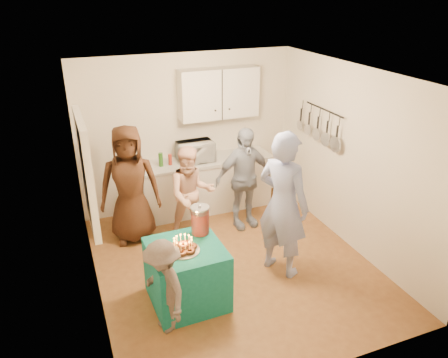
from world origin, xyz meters
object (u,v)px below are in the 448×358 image
object	(u,v)px
counter	(206,186)
man_birthday	(283,205)
woman_back_left	(130,185)
child_near_left	(164,287)
woman_back_center	(191,194)
party_table	(187,274)
punch_jar	(200,221)
microwave	(196,152)
woman_back_right	(244,179)

from	to	relation	value
counter	man_birthday	world-z (taller)	man_birthday
woman_back_left	child_near_left	world-z (taller)	woman_back_left
counter	woman_back_center	size ratio (longest dim) A/B	1.50
party_table	child_near_left	distance (m)	0.55
punch_jar	woman_back_center	bearing A→B (deg)	78.00
woman_back_center	child_near_left	bearing A→B (deg)	-109.11
man_birthday	woman_back_left	world-z (taller)	man_birthday
counter	woman_back_center	distance (m)	1.00
woman_back_left	child_near_left	bearing A→B (deg)	-79.56
counter	microwave	size ratio (longest dim) A/B	3.82
microwave	child_near_left	size ratio (longest dim) A/B	0.51
party_table	woman_back_left	size ratio (longest dim) A/B	0.48
microwave	child_near_left	bearing A→B (deg)	-117.54
microwave	punch_jar	size ratio (longest dim) A/B	1.69
party_table	child_near_left	xyz separation A→B (m)	(-0.36, -0.36, 0.18)
woman_back_right	punch_jar	bearing A→B (deg)	-138.27
microwave	punch_jar	world-z (taller)	microwave
party_table	woman_back_left	world-z (taller)	woman_back_left
woman_back_left	woman_back_right	size ratio (longest dim) A/B	1.10
woman_back_left	woman_back_center	world-z (taller)	woman_back_left
man_birthday	woman_back_right	world-z (taller)	man_birthday
microwave	man_birthday	distance (m)	2.09
woman_back_center	child_near_left	distance (m)	1.95
counter	woman_back_right	size ratio (longest dim) A/B	1.35
microwave	woman_back_center	xyz separation A→B (m)	(-0.34, -0.81, -0.34)
party_table	man_birthday	distance (m)	1.49
woman_back_center	child_near_left	size ratio (longest dim) A/B	1.30
party_table	woman_back_right	size ratio (longest dim) A/B	0.52
counter	man_birthday	size ratio (longest dim) A/B	1.11
party_table	woman_back_left	xyz separation A→B (m)	(-0.33, 1.67, 0.51)
party_table	woman_back_right	bearing A→B (deg)	46.32
woman_back_right	child_near_left	bearing A→B (deg)	-139.33
woman_back_center	punch_jar	bearing A→B (deg)	-94.54
woman_back_right	counter	bearing A→B (deg)	110.23
child_near_left	man_birthday	bearing A→B (deg)	93.62
counter	man_birthday	distance (m)	2.13
counter	party_table	world-z (taller)	counter
party_table	child_near_left	bearing A→B (deg)	-135.19
woman_back_left	punch_jar	bearing A→B (deg)	-55.88
punch_jar	woman_back_left	world-z (taller)	woman_back_left
punch_jar	woman_back_right	world-z (taller)	woman_back_right
woman_back_right	child_near_left	size ratio (longest dim) A/B	1.44
microwave	party_table	bearing A→B (deg)	-113.28
microwave	party_table	distance (m)	2.44
microwave	punch_jar	xyz separation A→B (m)	(-0.58, -1.94, -0.14)
woman_back_right	microwave	bearing A→B (deg)	119.52
counter	woman_back_left	size ratio (longest dim) A/B	1.23
party_table	woman_back_center	distance (m)	1.51
party_table	punch_jar	xyz separation A→B (m)	(0.26, 0.25, 0.55)
woman_back_center	party_table	bearing A→B (deg)	-102.69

